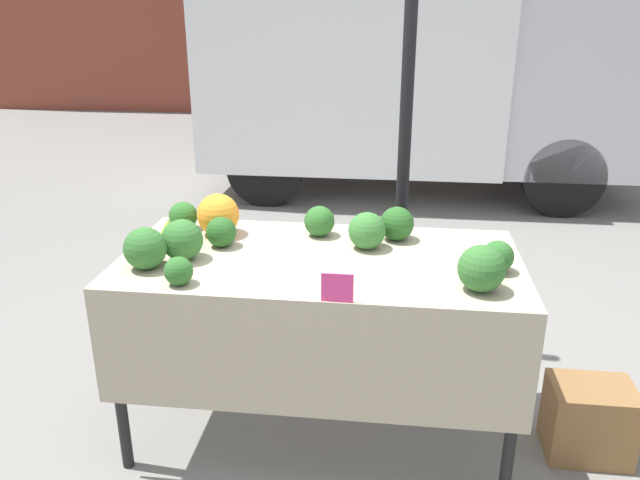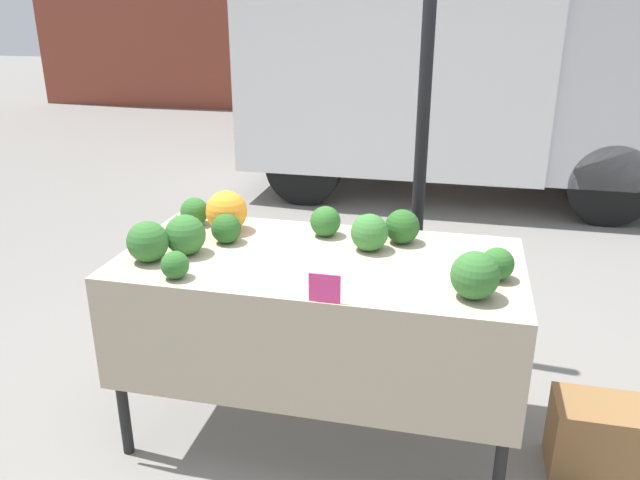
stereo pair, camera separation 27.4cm
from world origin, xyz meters
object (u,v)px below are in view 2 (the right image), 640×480
parked_truck (452,53)px  price_sign (325,288)px  orange_cauliflower (227,211)px  produce_crate (594,438)px

parked_truck → price_sign: size_ratio=36.94×
orange_cauliflower → produce_crate: (1.77, -0.27, -0.83)m
orange_cauliflower → price_sign: (0.64, -0.66, -0.04)m
orange_cauliflower → produce_crate: 1.97m
price_sign → orange_cauliflower: bearing=134.2°
parked_truck → orange_cauliflower: 4.24m
parked_truck → produce_crate: (0.85, -4.38, -1.30)m
produce_crate → orange_cauliflower: bearing=171.5°
parked_truck → price_sign: 4.81m
price_sign → produce_crate: size_ratio=0.33×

